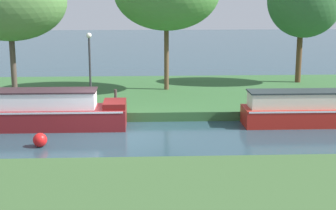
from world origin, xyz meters
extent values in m
plane|color=#284450|center=(0.00, 0.00, 0.00)|extent=(120.00, 120.00, 0.00)
cube|color=#336031|center=(0.00, 7.00, 0.20)|extent=(72.00, 10.00, 0.40)
cube|color=maroon|center=(-4.04, 1.20, 0.42)|extent=(8.92, 1.66, 0.84)
cube|color=white|center=(-4.04, 1.20, 0.80)|extent=(8.74, 1.69, 0.07)
cube|color=white|center=(-3.97, 1.20, 1.17)|extent=(6.35, 1.26, 0.67)
cube|color=#372329|center=(-3.97, 1.20, 1.54)|extent=(6.45, 1.32, 0.06)
cube|color=maroon|center=(-0.03, 1.20, 0.96)|extent=(0.90, 1.39, 0.25)
cube|color=#AD2118|center=(8.30, 1.20, 0.38)|extent=(6.11, 1.48, 0.76)
cube|color=white|center=(8.30, 1.20, 0.72)|extent=(5.99, 1.51, 0.07)
cube|color=beige|center=(7.71, 1.20, 1.07)|extent=(4.48, 1.13, 0.63)
cube|color=#273031|center=(7.71, 1.20, 1.41)|extent=(4.58, 1.19, 0.06)
cylinder|color=#4F3F37|center=(-5.12, 5.69, 2.18)|extent=(0.27, 0.27, 3.56)
ellipsoid|color=#578744|center=(-5.12, 5.67, 4.99)|extent=(5.40, 3.78, 3.72)
cylinder|color=brown|center=(2.35, 7.45, 2.39)|extent=(0.24, 0.24, 3.97)
cylinder|color=brown|center=(9.94, 9.37, 2.15)|extent=(0.31, 0.31, 3.49)
ellipsoid|color=#326534|center=(9.94, 8.79, 5.02)|extent=(4.12, 3.21, 4.09)
cylinder|color=#333338|center=(-1.29, 4.17, 1.89)|extent=(0.10, 0.10, 2.98)
sphere|color=white|center=(-1.29, 4.17, 3.50)|extent=(0.24, 0.24, 0.24)
cylinder|color=#483532|center=(-0.08, 2.78, 0.83)|extent=(0.12, 0.12, 0.87)
cylinder|color=brown|center=(-4.11, 2.78, 0.70)|extent=(0.13, 0.13, 0.59)
sphere|color=red|center=(-2.54, -1.45, 0.25)|extent=(0.50, 0.50, 0.50)
camera|label=1|loc=(1.17, -19.11, 5.30)|focal=54.74mm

